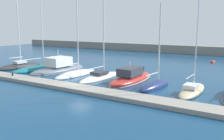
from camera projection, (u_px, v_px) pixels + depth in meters
The scene contains 14 objects.
ground_plane at pixel (80, 86), 27.22m from camera, with size 120.00×120.00×0.00m, color navy.
dock_pier at pixel (72, 87), 25.98m from camera, with size 38.69×2.19×0.39m, color gray.
breakwater_seawall at pixel (179, 49), 61.09m from camera, with size 108.00×2.67×2.06m, color gray.
sailboat_charcoal_nearest at pixel (20, 66), 39.36m from camera, with size 3.19×7.94×12.69m.
sailboat_teal_second at pixel (38, 68), 37.58m from camera, with size 3.95×9.09×19.15m.
motorboat_slate_third at pixel (59, 68), 36.21m from camera, with size 4.30×10.28×3.76m.
sailboat_white_fourth at pixel (76, 74), 33.18m from camera, with size 2.67×7.79×12.10m.
sailboat_ivory_fifth at pixel (101, 76), 31.35m from camera, with size 2.62×8.24×16.25m.
motorboat_red_sixth at pixel (131, 77), 29.86m from camera, with size 3.16×9.24×2.71m.
sailboat_navy_seventh at pixel (155, 85), 26.54m from camera, with size 2.20×6.18×9.65m.
sailboat_sand_eighth at pixel (192, 90), 24.40m from camera, with size 2.08×6.85×10.89m.
mooring_buoy_orange at pixel (213, 62), 46.01m from camera, with size 0.64×0.64×0.64m, color orange.
mooring_buoy_red at pixel (212, 63), 44.71m from camera, with size 0.75×0.75×0.75m, color red.
dock_bollard at pixel (13, 74), 31.02m from camera, with size 0.20×0.20×0.44m, color black.
Camera 1 is at (16.88, -20.69, 6.70)m, focal length 38.21 mm.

